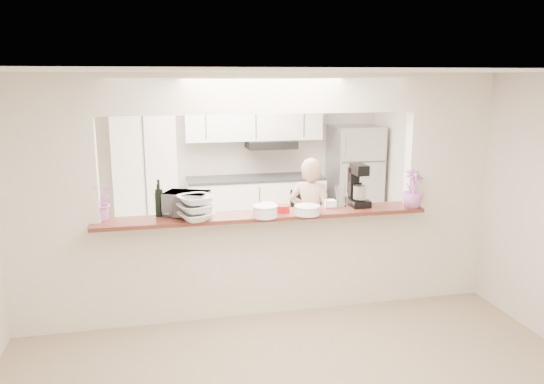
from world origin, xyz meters
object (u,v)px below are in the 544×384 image
object	(u,v)px
toaster_oven	(187,204)
person	(311,219)
refrigerator	(354,179)
stand_mixer	(358,187)

from	to	relation	value
toaster_oven	person	world-z (taller)	person
refrigerator	person	bearing A→B (deg)	-124.87
toaster_oven	stand_mixer	distance (m)	1.83
stand_mixer	toaster_oven	bearing A→B (deg)	-179.52
toaster_oven	person	bearing A→B (deg)	50.07
toaster_oven	person	xyz separation A→B (m)	(1.53, 0.75, -0.46)
toaster_oven	person	size ratio (longest dim) A/B	0.29
refrigerator	person	size ratio (longest dim) A/B	1.13
refrigerator	toaster_oven	bearing A→B (deg)	-137.33
stand_mixer	person	xyz separation A→B (m)	(-0.30, 0.73, -0.54)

